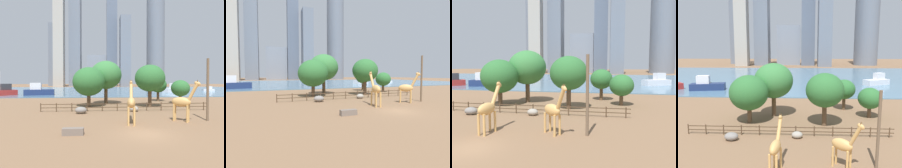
# 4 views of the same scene
# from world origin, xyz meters

# --- Properties ---
(ground_plane) EXTENTS (400.00, 400.00, 0.00)m
(ground_plane) POSITION_xyz_m (0.00, 80.00, 0.00)
(ground_plane) COLOR brown
(harbor_water) EXTENTS (180.00, 86.00, 0.20)m
(harbor_water) POSITION_xyz_m (0.00, 77.00, 0.10)
(harbor_water) COLOR slate
(harbor_water) RESTS_ON ground
(giraffe_tall) EXTENTS (2.81, 2.47, 4.79)m
(giraffe_tall) POSITION_xyz_m (5.40, 4.50, 2.25)
(giraffe_tall) COLOR tan
(giraffe_tall) RESTS_ON ground
(giraffe_companion) EXTENTS (1.20, 3.50, 4.84)m
(giraffe_companion) POSITION_xyz_m (-0.67, 3.83, 2.32)
(giraffe_companion) COLOR tan
(giraffe_companion) RESTS_ON ground
(utility_pole) EXTENTS (0.28, 0.28, 7.27)m
(utility_pole) POSITION_xyz_m (8.47, 4.67, 3.64)
(utility_pole) COLOR brown
(utility_pole) RESTS_ON ground
(boulder_near_fence) EXTENTS (1.35, 1.11, 0.83)m
(boulder_near_fence) POSITION_xyz_m (1.09, 11.31, 0.42)
(boulder_near_fence) COLOR gray
(boulder_near_fence) RESTS_ON ground
(boulder_by_pole) EXTENTS (1.65, 1.29, 0.96)m
(boulder_by_pole) POSITION_xyz_m (-6.80, 10.25, 0.48)
(boulder_by_pole) COLOR gray
(boulder_by_pole) RESTS_ON ground
(enclosure_fence) EXTENTS (26.12, 0.14, 1.30)m
(enclosure_fence) POSITION_xyz_m (-0.11, 12.00, 0.76)
(enclosure_fence) COLOR #4C3826
(enclosure_fence) RESTS_ON ground
(tree_left_large) EXTENTS (3.75, 3.75, 4.86)m
(tree_left_large) POSITION_xyz_m (12.52, 20.29, 3.14)
(tree_left_large) COLOR brown
(tree_left_large) RESTS_ON ground
(tree_center_broad) EXTENTS (6.34, 6.34, 8.73)m
(tree_center_broad) POSITION_xyz_m (-2.91, 20.46, 5.85)
(tree_center_broad) COLOR brown
(tree_center_broad) RESTS_ON ground
(tree_right_tall) EXTENTS (5.79, 5.79, 7.16)m
(tree_right_tall) POSITION_xyz_m (-6.13, 16.91, 4.54)
(tree_right_tall) COLOR brown
(tree_right_tall) RESTS_ON ground
(tree_left_small) EXTENTS (3.94, 3.94, 5.56)m
(tree_left_small) POSITION_xyz_m (9.34, 24.89, 3.74)
(tree_left_small) COLOR brown
(tree_left_small) RESTS_ON ground
(tree_right_small) EXTENTS (5.40, 5.40, 7.60)m
(tree_right_small) POSITION_xyz_m (4.89, 16.10, 5.14)
(tree_right_small) COLOR brown
(tree_right_small) RESTS_ON ground
(boat_sailboat) EXTENTS (8.77, 6.51, 3.66)m
(boat_sailboat) POSITION_xyz_m (25.19, 54.27, 1.44)
(boat_sailboat) COLOR silver
(boat_sailboat) RESTS_ON harbor_water
(boat_barge) EXTENTS (9.35, 4.84, 3.92)m
(boat_barge) POSITION_xyz_m (-23.82, 42.64, 1.53)
(boat_barge) COLOR navy
(boat_barge) RESTS_ON harbor_water
(skyline_tower_needle) EXTENTS (8.70, 8.15, 84.30)m
(skyline_tower_needle) POSITION_xyz_m (-39.95, 139.65, 42.15)
(skyline_tower_needle) COLOR #ADA89E
(skyline_tower_needle) RESTS_ON ground
(skyline_tower_glass) EXTENTS (17.57, 13.42, 29.42)m
(skyline_tower_glass) POSITION_xyz_m (-7.81, 156.44, 14.71)
(skyline_tower_glass) COLOR gray
(skyline_tower_glass) RESTS_ON ground
(skyline_block_left) EXTENTS (8.91, 10.98, 60.89)m
(skyline_block_left) POSITION_xyz_m (17.41, 136.97, 30.45)
(skyline_block_left) COLOR slate
(skyline_block_left) RESTS_ON ground
(skyline_block_right) EXTENTS (10.06, 14.30, 87.35)m
(skyline_block_right) POSITION_xyz_m (-27.41, 150.63, 43.68)
(skyline_block_right) COLOR slate
(skyline_block_right) RESTS_ON ground
(skyline_tower_short) EXTENTS (10.77, 10.95, 62.78)m
(skyline_tower_short) POSITION_xyz_m (-50.39, 167.09, 31.39)
(skyline_tower_short) COLOR slate
(skyline_tower_short) RESTS_ON ground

